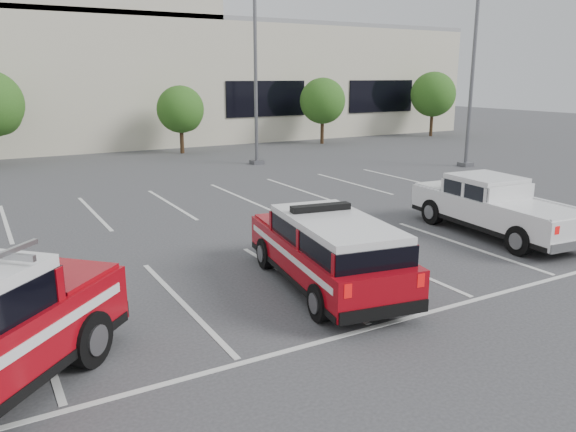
% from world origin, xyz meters
% --- Properties ---
extents(ground, '(120.00, 120.00, 0.00)m').
position_xyz_m(ground, '(0.00, 0.00, 0.00)').
color(ground, '#38383B').
rests_on(ground, ground).
extents(stall_markings, '(23.00, 15.00, 0.01)m').
position_xyz_m(stall_markings, '(0.00, 4.50, 0.01)').
color(stall_markings, silver).
rests_on(stall_markings, ground).
extents(convention_building, '(60.00, 16.99, 13.20)m').
position_xyz_m(convention_building, '(0.18, 31.86, 4.72)').
color(convention_building, beige).
rests_on(convention_building, ground).
extents(tree_mid_right, '(2.77, 2.77, 3.99)m').
position_xyz_m(tree_mid_right, '(5.09, 22.05, 2.50)').
color(tree_mid_right, '#3F2B19').
rests_on(tree_mid_right, ground).
extents(tree_right, '(3.07, 3.07, 4.42)m').
position_xyz_m(tree_right, '(15.09, 22.05, 2.77)').
color(tree_right, '#3F2B19').
rests_on(tree_right, ground).
extents(tree_far_right, '(3.37, 3.37, 4.85)m').
position_xyz_m(tree_far_right, '(25.09, 22.05, 3.04)').
color(tree_far_right, '#3F2B19').
rests_on(tree_far_right, ground).
extents(light_pole_mid, '(0.90, 0.60, 10.24)m').
position_xyz_m(light_pole_mid, '(7.00, 16.00, 5.19)').
color(light_pole_mid, '#59595E').
rests_on(light_pole_mid, ground).
extents(light_pole_right, '(0.90, 0.60, 10.24)m').
position_xyz_m(light_pole_right, '(16.00, 10.00, 5.19)').
color(light_pole_right, '#59595E').
rests_on(light_pole_right, ground).
extents(fire_chief_suv, '(2.61, 5.29, 1.78)m').
position_xyz_m(fire_chief_suv, '(0.37, -0.72, 0.73)').
color(fire_chief_suv, maroon).
rests_on(fire_chief_suv, ground).
extents(white_pickup, '(2.33, 5.58, 1.67)m').
position_xyz_m(white_pickup, '(6.97, 0.45, 0.67)').
color(white_pickup, silver).
rests_on(white_pickup, ground).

